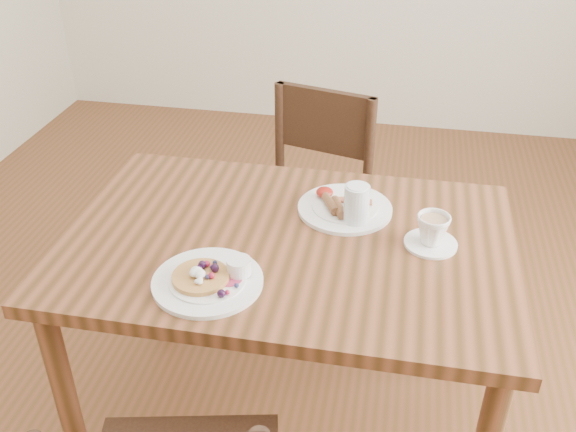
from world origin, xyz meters
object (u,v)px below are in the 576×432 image
object	(u,v)px
teacup_saucer	(432,232)
water_glass	(356,206)
chair_far	(309,201)
pancake_plate	(210,278)
breakfast_plate	(343,207)
dining_table	(288,268)

from	to	relation	value
teacup_saucer	water_glass	distance (m)	0.22
chair_far	pancake_plate	xyz separation A→B (m)	(-0.11, -0.85, 0.27)
pancake_plate	breakfast_plate	xyz separation A→B (m)	(0.28, 0.40, -0.00)
chair_far	water_glass	bearing A→B (deg)	126.56
pancake_plate	water_glass	bearing A→B (deg)	46.08
dining_table	breakfast_plate	xyz separation A→B (m)	(0.13, 0.17, 0.11)
pancake_plate	chair_far	bearing A→B (deg)	82.97
pancake_plate	water_glass	world-z (taller)	water_glass
chair_far	pancake_plate	world-z (taller)	chair_far
dining_table	water_glass	size ratio (longest dim) A/B	10.08
teacup_saucer	water_glass	world-z (taller)	water_glass
water_glass	dining_table	bearing A→B (deg)	-148.42
dining_table	water_glass	xyz separation A→B (m)	(0.17, 0.10, 0.16)
pancake_plate	water_glass	size ratio (longest dim) A/B	2.27
chair_far	teacup_saucer	distance (m)	0.78
dining_table	chair_far	bearing A→B (deg)	93.96
pancake_plate	breakfast_plate	bearing A→B (deg)	54.96
water_glass	breakfast_plate	bearing A→B (deg)	122.11
dining_table	teacup_saucer	size ratio (longest dim) A/B	8.57
chair_far	teacup_saucer	size ratio (longest dim) A/B	6.29
dining_table	teacup_saucer	world-z (taller)	teacup_saucer
dining_table	chair_far	distance (m)	0.65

